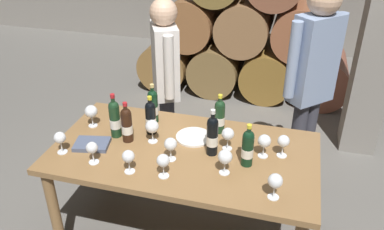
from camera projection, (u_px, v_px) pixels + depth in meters
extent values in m
cylinder|color=brown|center=(171.00, 58.00, 5.20)|extent=(0.60, 0.90, 0.60)
cylinder|color=brown|center=(218.00, 63.00, 5.05)|extent=(0.60, 0.90, 0.60)
cylinder|color=brown|center=(268.00, 68.00, 4.91)|extent=(0.60, 0.90, 0.60)
cylinder|color=brown|center=(322.00, 74.00, 4.76)|extent=(0.60, 0.90, 0.60)
cylinder|color=brown|center=(194.00, 19.00, 4.85)|extent=(0.60, 0.90, 0.60)
cylinder|color=olive|center=(246.00, 23.00, 4.71)|extent=(0.60, 0.90, 0.60)
cylinder|color=brown|center=(301.00, 27.00, 4.56)|extent=(0.60, 0.90, 0.60)
cube|color=olive|center=(184.00, 153.00, 2.58)|extent=(1.70, 0.90, 0.04)
cylinder|color=olive|center=(55.00, 215.00, 2.62)|extent=(0.07, 0.07, 0.72)
cylinder|color=olive|center=(108.00, 150.00, 3.28)|extent=(0.07, 0.07, 0.72)
cylinder|color=olive|center=(300.00, 182.00, 2.92)|extent=(0.07, 0.07, 0.72)
cylinder|color=black|center=(127.00, 128.00, 2.62)|extent=(0.07, 0.07, 0.20)
sphere|color=black|center=(126.00, 114.00, 2.57)|extent=(0.07, 0.07, 0.07)
cylinder|color=black|center=(125.00, 110.00, 2.56)|extent=(0.03, 0.03, 0.06)
cylinder|color=#B21E23|center=(125.00, 104.00, 2.54)|extent=(0.03, 0.03, 0.02)
cylinder|color=silver|center=(127.00, 129.00, 2.63)|extent=(0.07, 0.07, 0.06)
cylinder|color=black|center=(212.00, 139.00, 2.49)|extent=(0.07, 0.07, 0.22)
sphere|color=black|center=(213.00, 123.00, 2.43)|extent=(0.07, 0.07, 0.07)
cylinder|color=black|center=(213.00, 119.00, 2.42)|extent=(0.03, 0.03, 0.07)
cylinder|color=silver|center=(213.00, 112.00, 2.39)|extent=(0.03, 0.03, 0.03)
cylinder|color=silver|center=(212.00, 140.00, 2.49)|extent=(0.07, 0.07, 0.07)
cylinder|color=#19381E|center=(219.00, 119.00, 2.72)|extent=(0.07, 0.07, 0.20)
sphere|color=#19381E|center=(220.00, 105.00, 2.67)|extent=(0.07, 0.07, 0.07)
cylinder|color=#19381E|center=(220.00, 102.00, 2.65)|extent=(0.03, 0.03, 0.06)
cylinder|color=gold|center=(220.00, 96.00, 2.63)|extent=(0.03, 0.03, 0.02)
cylinder|color=silver|center=(219.00, 120.00, 2.72)|extent=(0.07, 0.07, 0.06)
cylinder|color=#19381E|center=(115.00, 122.00, 2.67)|extent=(0.07, 0.07, 0.22)
sphere|color=#19381E|center=(113.00, 106.00, 2.61)|extent=(0.07, 0.07, 0.07)
cylinder|color=#19381E|center=(113.00, 102.00, 2.60)|extent=(0.03, 0.03, 0.07)
cylinder|color=#B21E23|center=(112.00, 96.00, 2.57)|extent=(0.03, 0.03, 0.03)
cylinder|color=silver|center=(115.00, 123.00, 2.67)|extent=(0.07, 0.07, 0.07)
cylinder|color=black|center=(247.00, 151.00, 2.39)|extent=(0.07, 0.07, 0.20)
sphere|color=black|center=(249.00, 136.00, 2.34)|extent=(0.07, 0.07, 0.07)
cylinder|color=black|center=(249.00, 133.00, 2.33)|extent=(0.03, 0.03, 0.06)
cylinder|color=gold|center=(249.00, 126.00, 2.31)|extent=(0.03, 0.03, 0.02)
cylinder|color=silver|center=(247.00, 152.00, 2.40)|extent=(0.07, 0.07, 0.06)
cylinder|color=black|center=(151.00, 120.00, 2.71)|extent=(0.07, 0.07, 0.19)
sphere|color=black|center=(150.00, 107.00, 2.66)|extent=(0.07, 0.07, 0.07)
cylinder|color=black|center=(150.00, 104.00, 2.65)|extent=(0.03, 0.03, 0.06)
cylinder|color=gold|center=(150.00, 98.00, 2.63)|extent=(0.03, 0.03, 0.02)
cylinder|color=silver|center=(151.00, 121.00, 2.72)|extent=(0.07, 0.07, 0.06)
cylinder|color=black|center=(153.00, 109.00, 2.84)|extent=(0.07, 0.07, 0.21)
sphere|color=black|center=(152.00, 95.00, 2.79)|extent=(0.07, 0.07, 0.07)
cylinder|color=black|center=(152.00, 92.00, 2.77)|extent=(0.03, 0.03, 0.06)
cylinder|color=tan|center=(152.00, 86.00, 2.75)|extent=(0.03, 0.03, 0.02)
cylinder|color=silver|center=(153.00, 110.00, 2.84)|extent=(0.07, 0.07, 0.06)
cylinder|color=white|center=(93.00, 126.00, 2.83)|extent=(0.06, 0.06, 0.00)
cylinder|color=white|center=(92.00, 121.00, 2.81)|extent=(0.01, 0.01, 0.07)
sphere|color=white|center=(91.00, 111.00, 2.78)|extent=(0.09, 0.09, 0.09)
cylinder|color=white|center=(153.00, 141.00, 2.66)|extent=(0.06, 0.06, 0.00)
cylinder|color=white|center=(153.00, 136.00, 2.64)|extent=(0.01, 0.01, 0.07)
sphere|color=white|center=(152.00, 126.00, 2.60)|extent=(0.09, 0.09, 0.09)
cylinder|color=white|center=(164.00, 176.00, 2.34)|extent=(0.06, 0.06, 0.00)
cylinder|color=white|center=(164.00, 170.00, 2.32)|extent=(0.01, 0.01, 0.07)
sphere|color=white|center=(163.00, 161.00, 2.28)|extent=(0.08, 0.08, 0.08)
cylinder|color=white|center=(273.00, 197.00, 2.18)|extent=(0.06, 0.06, 0.00)
cylinder|color=white|center=(274.00, 191.00, 2.16)|extent=(0.01, 0.01, 0.07)
sphere|color=white|center=(275.00, 181.00, 2.12)|extent=(0.08, 0.08, 0.08)
cylinder|color=white|center=(224.00, 172.00, 2.37)|extent=(0.06, 0.06, 0.00)
cylinder|color=white|center=(225.00, 167.00, 2.35)|extent=(0.01, 0.01, 0.07)
sphere|color=white|center=(225.00, 157.00, 2.31)|extent=(0.09, 0.09, 0.09)
cylinder|color=white|center=(227.00, 148.00, 2.58)|extent=(0.06, 0.06, 0.00)
cylinder|color=white|center=(227.00, 143.00, 2.56)|extent=(0.01, 0.01, 0.07)
sphere|color=white|center=(228.00, 134.00, 2.53)|extent=(0.08, 0.08, 0.08)
cylinder|color=white|center=(282.00, 155.00, 2.52)|extent=(0.06, 0.06, 0.00)
cylinder|color=white|center=(282.00, 150.00, 2.50)|extent=(0.01, 0.01, 0.07)
sphere|color=white|center=(284.00, 141.00, 2.46)|extent=(0.08, 0.08, 0.08)
cylinder|color=white|center=(130.00, 171.00, 2.38)|extent=(0.06, 0.06, 0.00)
cylinder|color=white|center=(129.00, 166.00, 2.36)|extent=(0.01, 0.01, 0.07)
sphere|color=white|center=(128.00, 156.00, 2.32)|extent=(0.08, 0.08, 0.08)
cylinder|color=white|center=(263.00, 156.00, 2.51)|extent=(0.06, 0.06, 0.00)
cylinder|color=white|center=(263.00, 151.00, 2.49)|extent=(0.01, 0.01, 0.07)
sphere|color=white|center=(264.00, 141.00, 2.46)|extent=(0.08, 0.08, 0.08)
cylinder|color=white|center=(171.00, 159.00, 2.48)|extent=(0.06, 0.06, 0.00)
cylinder|color=white|center=(171.00, 154.00, 2.46)|extent=(0.01, 0.01, 0.07)
sphere|color=white|center=(171.00, 144.00, 2.43)|extent=(0.08, 0.08, 0.08)
cylinder|color=white|center=(63.00, 152.00, 2.55)|extent=(0.06, 0.06, 0.00)
cylinder|color=white|center=(62.00, 147.00, 2.53)|extent=(0.01, 0.01, 0.07)
sphere|color=white|center=(60.00, 138.00, 2.50)|extent=(0.07, 0.07, 0.07)
cylinder|color=white|center=(94.00, 162.00, 2.46)|extent=(0.06, 0.06, 0.00)
cylinder|color=white|center=(93.00, 157.00, 2.44)|extent=(0.01, 0.01, 0.07)
sphere|color=white|center=(92.00, 148.00, 2.40)|extent=(0.07, 0.07, 0.07)
cube|color=#4C5670|center=(92.00, 144.00, 2.61)|extent=(0.25, 0.20, 0.03)
cylinder|color=white|center=(194.00, 137.00, 2.70)|extent=(0.24, 0.24, 0.01)
cylinder|color=#383842|center=(306.00, 145.00, 3.22)|extent=(0.11, 0.11, 0.85)
cylinder|color=#383842|center=(295.00, 149.00, 3.17)|extent=(0.11, 0.11, 0.85)
cube|color=#8499BC|center=(315.00, 59.00, 2.82)|extent=(0.35, 0.35, 0.64)
cylinder|color=#8499BC|center=(337.00, 50.00, 2.90)|extent=(0.08, 0.08, 0.54)
cylinder|color=#8499BC|center=(293.00, 61.00, 2.72)|extent=(0.08, 0.08, 0.54)
cylinder|color=#383842|center=(167.00, 130.00, 3.49)|extent=(0.11, 0.11, 0.77)
cylinder|color=#383842|center=(169.00, 137.00, 3.40)|extent=(0.11, 0.11, 0.77)
cube|color=silver|center=(165.00, 61.00, 3.11)|extent=(0.30, 0.37, 0.58)
cylinder|color=silver|center=(162.00, 48.00, 3.28)|extent=(0.08, 0.08, 0.49)
cylinder|color=silver|center=(169.00, 68.00, 2.92)|extent=(0.08, 0.08, 0.49)
sphere|color=tan|center=(163.00, 12.00, 2.92)|extent=(0.21, 0.21, 0.21)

